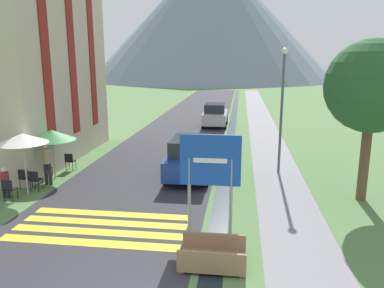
{
  "coord_description": "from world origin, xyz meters",
  "views": [
    {
      "loc": [
        1.8,
        -6.53,
        5.2
      ],
      "look_at": [
        -0.35,
        10.0,
        1.45
      ],
      "focal_mm": 35.0,
      "sensor_mm": 36.0,
      "label": 1
    }
  ],
  "objects": [
    {
      "name": "cafe_chair_nearest",
      "position": [
        -6.73,
        5.77,
        0.51
      ],
      "size": [
        0.4,
        0.4,
        0.85
      ],
      "rotation": [
        0.0,
        0.0,
        -0.13
      ],
      "color": "black",
      "rests_on": "ground_plane"
    },
    {
      "name": "tree_by_path",
      "position": [
        6.45,
        7.65,
        4.26
      ],
      "size": [
        3.36,
        3.36,
        5.97
      ],
      "color": "brown",
      "rests_on": "ground_plane"
    },
    {
      "name": "cafe_chair_near_right",
      "position": [
        -6.9,
        7.11,
        0.51
      ],
      "size": [
        0.4,
        0.4,
        0.85
      ],
      "rotation": [
        0.0,
        0.0,
        0.27
      ],
      "color": "black",
      "rests_on": "ground_plane"
    },
    {
      "name": "ground_plane",
      "position": [
        0.0,
        20.0,
        0.0
      ],
      "size": [
        160.0,
        160.0,
        0.0
      ],
      "primitive_type": "plane",
      "color": "#517542"
    },
    {
      "name": "drainage_channel",
      "position": [
        1.2,
        30.0,
        0.0
      ],
      "size": [
        0.6,
        60.0,
        0.0
      ],
      "color": "black",
      "rests_on": "ground_plane"
    },
    {
      "name": "road",
      "position": [
        -2.5,
        30.0,
        0.0
      ],
      "size": [
        6.4,
        60.0,
        0.01
      ],
      "color": "#2D2D33",
      "rests_on": "ground_plane"
    },
    {
      "name": "footpath",
      "position": [
        3.6,
        30.0,
        0.0
      ],
      "size": [
        2.2,
        60.0,
        0.01
      ],
      "color": "slate",
      "rests_on": "ground_plane"
    },
    {
      "name": "cafe_chair_middle",
      "position": [
        -6.78,
        8.58,
        0.51
      ],
      "size": [
        0.4,
        0.4,
        0.85
      ],
      "rotation": [
        0.0,
        0.0,
        0.41
      ],
      "color": "black",
      "rests_on": "ground_plane"
    },
    {
      "name": "hotel_building",
      "position": [
        -9.4,
        12.0,
        6.25
      ],
      "size": [
        5.73,
        10.03,
        11.63
      ],
      "color": "#BCAD93",
      "rests_on": "ground_plane"
    },
    {
      "name": "parked_car_far",
      "position": [
        -0.18,
        23.12,
        0.91
      ],
      "size": [
        1.92,
        4.03,
        1.82
      ],
      "color": "#B2B2B7",
      "rests_on": "ground_plane"
    },
    {
      "name": "crosswalk_marking",
      "position": [
        -2.5,
        4.03,
        0.01
      ],
      "size": [
        5.44,
        2.54,
        0.01
      ],
      "color": "yellow",
      "rests_on": "ground_plane"
    },
    {
      "name": "road_sign",
      "position": [
        0.97,
        4.07,
        2.03
      ],
      "size": [
        1.81,
        0.11,
        3.09
      ],
      "color": "gray",
      "rests_on": "ground_plane"
    },
    {
      "name": "mountain_distant",
      "position": [
        -6.42,
        95.16,
        16.56
      ],
      "size": [
        63.29,
        63.29,
        33.11
      ],
      "color": "slate",
      "rests_on": "ground_plane"
    },
    {
      "name": "person_standing_terrace",
      "position": [
        -6.21,
        7.74,
        1.04
      ],
      "size": [
        0.32,
        0.32,
        1.78
      ],
      "color": "#282833",
      "rests_on": "ground_plane"
    },
    {
      "name": "cafe_chair_far_left",
      "position": [
        -6.24,
        9.87,
        0.51
      ],
      "size": [
        0.4,
        0.4,
        0.85
      ],
      "rotation": [
        0.0,
        0.0,
        0.44
      ],
      "color": "black",
      "rests_on": "ground_plane"
    },
    {
      "name": "streetlamp",
      "position": [
        3.67,
        10.86,
        3.35
      ],
      "size": [
        0.28,
        0.28,
        5.72
      ],
      "color": "#515156",
      "rests_on": "ground_plane"
    },
    {
      "name": "parked_car_near",
      "position": [
        -0.4,
        9.68,
        0.91
      ],
      "size": [
        1.93,
        4.29,
        1.82
      ],
      "color": "navy",
      "rests_on": "ground_plane"
    },
    {
      "name": "cafe_umbrella_front_white",
      "position": [
        -6.45,
        6.53,
        2.26
      ],
      "size": [
        1.9,
        1.9,
        2.46
      ],
      "color": "#B7B2A8",
      "rests_on": "ground_plane"
    },
    {
      "name": "person_seated_far",
      "position": [
        -7.08,
        6.09,
        0.68
      ],
      "size": [
        0.32,
        0.32,
        1.22
      ],
      "color": "#282833",
      "rests_on": "ground_plane"
    },
    {
      "name": "cafe_umbrella_middle_green",
      "position": [
        -6.4,
        8.66,
        1.97
      ],
      "size": [
        2.05,
        2.05,
        2.2
      ],
      "color": "#B7B2A8",
      "rests_on": "ground_plane"
    },
    {
      "name": "cafe_chair_near_left",
      "position": [
        -6.35,
        6.93,
        0.51
      ],
      "size": [
        0.4,
        0.4,
        0.85
      ],
      "rotation": [
        0.0,
        0.0,
        -0.05
      ],
      "color": "black",
      "rests_on": "ground_plane"
    },
    {
      "name": "footbridge",
      "position": [
        1.2,
        2.22,
        0.23
      ],
      "size": [
        1.7,
        1.1,
        0.65
      ],
      "color": "#846647",
      "rests_on": "ground_plane"
    }
  ]
}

